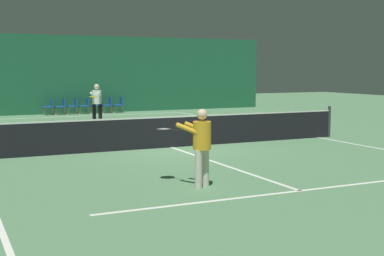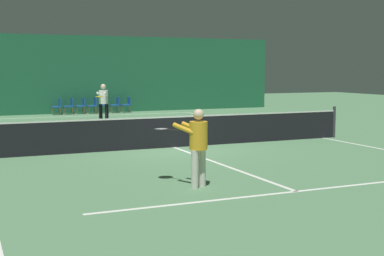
% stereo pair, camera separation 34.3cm
% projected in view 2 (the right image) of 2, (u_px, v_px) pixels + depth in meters
% --- Properties ---
extents(ground_plane, '(60.00, 60.00, 0.00)m').
position_uv_depth(ground_plane, '(174.00, 147.00, 16.11)').
color(ground_plane, '#56845B').
extents(backdrop_curtain, '(23.00, 0.12, 4.14)m').
position_uv_depth(backdrop_curtain, '(78.00, 74.00, 28.46)').
color(backdrop_curtain, '#1E5B3D').
rests_on(backdrop_curtain, ground).
extents(court_line_baseline_far, '(11.00, 0.10, 0.00)m').
position_uv_depth(court_line_baseline_far, '(87.00, 116.00, 26.96)').
color(court_line_baseline_far, white).
rests_on(court_line_baseline_far, ground).
extents(court_line_service_far, '(8.25, 0.10, 0.00)m').
position_uv_depth(court_line_service_far, '(116.00, 127.00, 21.94)').
color(court_line_service_far, white).
rests_on(court_line_service_far, ground).
extents(court_line_service_near, '(8.25, 0.10, 0.00)m').
position_uv_depth(court_line_service_near, '(296.00, 191.00, 10.28)').
color(court_line_service_near, white).
rests_on(court_line_service_near, ground).
extents(court_line_sideline_right, '(0.10, 23.80, 0.00)m').
position_uv_depth(court_line_sideline_right, '(323.00, 138.00, 18.30)').
color(court_line_sideline_right, white).
rests_on(court_line_sideline_right, ground).
extents(court_line_centre, '(0.10, 12.80, 0.00)m').
position_uv_depth(court_line_centre, '(174.00, 147.00, 16.11)').
color(court_line_centre, white).
rests_on(court_line_centre, ground).
extents(tennis_net, '(12.00, 0.10, 1.07)m').
position_uv_depth(tennis_net, '(174.00, 130.00, 16.06)').
color(tennis_net, black).
rests_on(tennis_net, ground).
extents(player_near, '(0.94, 1.31, 1.57)m').
position_uv_depth(player_near, '(197.00, 142.00, 10.56)').
color(player_near, beige).
rests_on(player_near, ground).
extents(player_far, '(0.88, 1.39, 1.70)m').
position_uv_depth(player_far, '(103.00, 100.00, 23.40)').
color(player_far, black).
rests_on(player_far, ground).
extents(courtside_chair_0, '(0.44, 0.44, 0.84)m').
position_uv_depth(courtside_chair_0, '(57.00, 105.00, 27.64)').
color(courtside_chair_0, brown).
rests_on(courtside_chair_0, ground).
extents(courtside_chair_1, '(0.44, 0.44, 0.84)m').
position_uv_depth(courtside_chair_1, '(69.00, 105.00, 27.89)').
color(courtside_chair_1, brown).
rests_on(courtside_chair_1, ground).
extents(courtside_chair_2, '(0.44, 0.44, 0.84)m').
position_uv_depth(courtside_chair_2, '(81.00, 105.00, 28.14)').
color(courtside_chair_2, brown).
rests_on(courtside_chair_2, ground).
extents(courtside_chair_3, '(0.44, 0.44, 0.84)m').
position_uv_depth(courtside_chair_3, '(93.00, 104.00, 28.38)').
color(courtside_chair_3, brown).
rests_on(courtside_chair_3, ground).
extents(courtside_chair_4, '(0.44, 0.44, 0.84)m').
position_uv_depth(courtside_chair_4, '(104.00, 104.00, 28.63)').
color(courtside_chair_4, brown).
rests_on(courtside_chair_4, ground).
extents(courtside_chair_5, '(0.44, 0.44, 0.84)m').
position_uv_depth(courtside_chair_5, '(116.00, 104.00, 28.88)').
color(courtside_chair_5, brown).
rests_on(courtside_chair_5, ground).
extents(courtside_chair_6, '(0.44, 0.44, 0.84)m').
position_uv_depth(courtside_chair_6, '(127.00, 104.00, 29.13)').
color(courtside_chair_6, brown).
rests_on(courtside_chair_6, ground).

